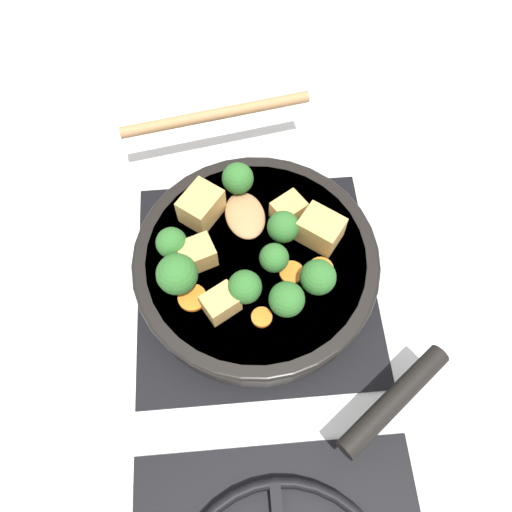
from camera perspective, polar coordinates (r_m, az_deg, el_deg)
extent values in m
plane|color=silver|center=(0.66, 0.00, -2.96)|extent=(2.40, 2.40, 0.00)
cube|color=black|center=(0.66, 0.00, -2.83)|extent=(0.31, 0.31, 0.01)
torus|color=black|center=(0.64, 0.00, -2.25)|extent=(0.24, 0.24, 0.01)
cube|color=black|center=(0.64, 0.00, -2.25)|extent=(0.01, 0.23, 0.01)
cube|color=black|center=(0.64, 0.00, -2.25)|extent=(0.23, 0.01, 0.01)
cylinder|color=black|center=(0.62, 0.00, -1.05)|extent=(0.29, 0.29, 0.05)
cylinder|color=brown|center=(0.61, 0.00, -0.89)|extent=(0.26, 0.26, 0.04)
torus|color=black|center=(0.60, 0.00, -0.17)|extent=(0.30, 0.30, 0.01)
cylinder|color=black|center=(0.57, 15.51, -15.60)|extent=(0.14, 0.11, 0.02)
ellipsoid|color=#A87A4C|center=(0.61, -1.26, 4.67)|extent=(0.06, 0.08, 0.01)
cylinder|color=#A87A4C|center=(0.71, -4.59, 15.83)|extent=(0.26, 0.06, 0.02)
cube|color=tan|center=(0.61, -6.27, 5.69)|extent=(0.06, 0.06, 0.04)
cube|color=tan|center=(0.61, 3.72, 5.26)|extent=(0.05, 0.04, 0.03)
cube|color=tan|center=(0.55, -4.05, -5.41)|extent=(0.05, 0.04, 0.03)
cube|color=tan|center=(0.59, 7.37, 3.03)|extent=(0.06, 0.06, 0.04)
cube|color=tan|center=(0.58, -6.77, 0.31)|extent=(0.05, 0.04, 0.03)
cylinder|color=#709956|center=(0.58, -8.68, -3.03)|extent=(0.01, 0.01, 0.01)
sphere|color=#2D6628|center=(0.56, -9.01, -2.06)|extent=(0.05, 0.05, 0.05)
cylinder|color=#709956|center=(0.60, 3.03, 2.38)|extent=(0.01, 0.01, 0.01)
sphere|color=#2D6628|center=(0.58, 3.12, 3.34)|extent=(0.04, 0.04, 0.04)
cylinder|color=#709956|center=(0.57, -1.24, -4.35)|extent=(0.01, 0.01, 0.01)
sphere|color=#2D6628|center=(0.55, -1.28, -3.55)|extent=(0.04, 0.04, 0.04)
cylinder|color=#709956|center=(0.64, -2.04, 7.77)|extent=(0.01, 0.01, 0.01)
sphere|color=#2D6628|center=(0.62, -2.10, 8.85)|extent=(0.04, 0.04, 0.04)
cylinder|color=#709956|center=(0.60, -9.35, 0.61)|extent=(0.01, 0.01, 0.01)
sphere|color=#2D6628|center=(0.58, -9.63, 1.50)|extent=(0.04, 0.04, 0.04)
cylinder|color=#709956|center=(0.57, 6.86, -3.28)|extent=(0.01, 0.01, 0.01)
sphere|color=#2D6628|center=(0.56, 7.10, -2.42)|extent=(0.04, 0.04, 0.04)
cylinder|color=#709956|center=(0.56, 3.41, -5.74)|extent=(0.01, 0.01, 0.01)
sphere|color=#2D6628|center=(0.54, 3.53, -4.95)|extent=(0.04, 0.04, 0.04)
cylinder|color=#709956|center=(0.58, 2.02, -1.05)|extent=(0.01, 0.01, 0.01)
sphere|color=#2D6628|center=(0.56, 2.08, -0.22)|extent=(0.03, 0.03, 0.03)
cylinder|color=orange|center=(0.58, 4.08, -1.89)|extent=(0.03, 0.03, 0.01)
cylinder|color=orange|center=(0.57, -7.30, -4.74)|extent=(0.03, 0.03, 0.01)
cylinder|color=orange|center=(0.56, 0.69, -7.01)|extent=(0.02, 0.02, 0.01)
cylinder|color=orange|center=(0.59, 7.42, -1.47)|extent=(0.03, 0.03, 0.01)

